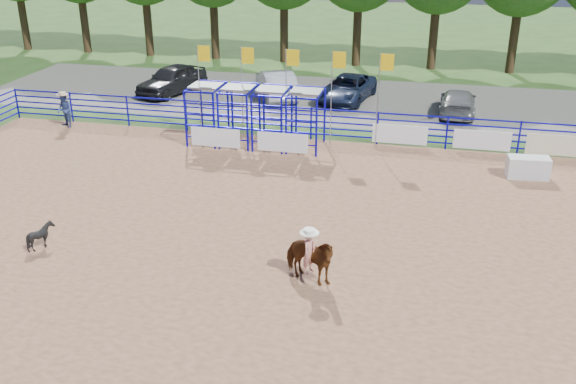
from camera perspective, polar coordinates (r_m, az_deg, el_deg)
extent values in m
plane|color=#365823|center=(20.48, -3.33, -4.18)|extent=(120.00, 120.00, 0.00)
cube|color=#906548|center=(20.47, -3.33, -4.16)|extent=(30.00, 20.00, 0.02)
cube|color=#68665D|center=(36.04, 4.18, 8.21)|extent=(40.00, 10.00, 0.01)
cube|color=silver|center=(26.62, 20.55, 2.07)|extent=(1.63, 0.87, 0.84)
imported|color=#5C2F12|center=(17.82, 1.88, -5.95)|extent=(1.89, 1.37, 1.45)
imported|color=#AB2518|center=(17.42, 1.91, -3.57)|extent=(0.45, 0.54, 1.26)
cylinder|color=white|center=(17.13, 1.94, -1.62)|extent=(0.54, 0.54, 0.12)
imported|color=black|center=(21.10, -21.11, -3.65)|extent=(0.92, 0.86, 0.83)
imported|color=navy|center=(32.69, -19.24, 6.86)|extent=(1.01, 0.96, 1.64)
cylinder|color=tan|center=(32.49, -19.43, 8.24)|extent=(0.56, 0.56, 0.11)
imported|color=black|center=(37.61, -10.29, 9.83)|extent=(3.22, 5.10, 1.62)
imported|color=#96999E|center=(36.08, -1.05, 9.58)|extent=(3.49, 5.03, 1.57)
imported|color=#151D35|center=(35.68, 5.27, 9.15)|extent=(3.08, 5.23, 1.36)
imported|color=#5A5A5D|center=(34.15, 14.85, 7.73)|extent=(1.94, 4.44, 1.27)
cube|color=white|center=(28.16, -6.46, 4.85)|extent=(2.20, 0.04, 0.85)
cube|color=white|center=(27.35, -0.49, 4.43)|extent=(2.20, 0.04, 0.85)
cube|color=white|center=(28.79, 9.91, 5.06)|extent=(2.40, 0.04, 0.85)
cube|color=white|center=(28.86, 16.86, 4.43)|extent=(2.40, 0.04, 0.85)
cube|color=beige|center=(29.25, 22.72, 3.84)|extent=(2.40, 0.04, 0.90)
cylinder|color=#3F2B19|center=(53.32, -22.48, 14.20)|extent=(0.56, 0.56, 4.80)
cylinder|color=#3F2B19|center=(50.65, -17.67, 14.44)|extent=(0.56, 0.56, 4.80)
cylinder|color=#3F2B19|center=(48.36, -12.36, 14.60)|extent=(0.56, 0.56, 4.80)
cylinder|color=#3F2B19|center=(46.50, -6.56, 14.63)|extent=(0.56, 0.56, 4.80)
cylinder|color=#3F2B19|center=(45.11, -0.35, 14.50)|extent=(0.56, 0.56, 4.80)
cylinder|color=#3F2B19|center=(44.25, 6.17, 14.19)|extent=(0.56, 0.56, 4.80)
cylinder|color=#3F2B19|center=(43.95, 12.83, 13.69)|extent=(0.56, 0.56, 4.80)
cylinder|color=#3F2B19|center=(44.21, 19.47, 13.02)|extent=(0.56, 0.56, 4.80)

